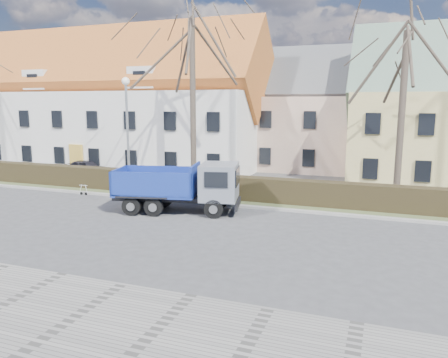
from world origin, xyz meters
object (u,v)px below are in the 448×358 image
at_px(streetlight, 128,133).
at_px(dump_truck, 173,187).
at_px(parked_car_a, 86,168).
at_px(cart_frame, 80,189).

bearing_deg(streetlight, dump_truck, -39.90).
distance_m(dump_truck, streetlight, 7.33).
height_order(streetlight, parked_car_a, streetlight).
relative_size(streetlight, cart_frame, 9.50).
height_order(streetlight, cart_frame, streetlight).
xyz_separation_m(dump_truck, streetlight, (-5.36, 4.48, 2.22)).
bearing_deg(parked_car_a, cart_frame, -148.86).
relative_size(dump_truck, streetlight, 0.91).
relative_size(cart_frame, parked_car_a, 0.21).
bearing_deg(cart_frame, dump_truck, -14.03).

